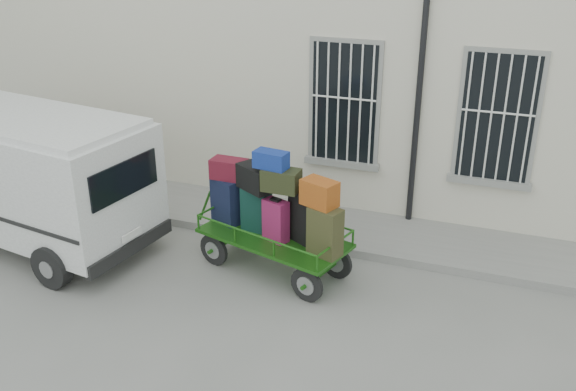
# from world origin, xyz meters

# --- Properties ---
(ground) EXTENTS (80.00, 80.00, 0.00)m
(ground) POSITION_xyz_m (0.00, 0.00, 0.00)
(ground) COLOR slate
(ground) RESTS_ON ground
(building) EXTENTS (24.00, 5.15, 6.00)m
(building) POSITION_xyz_m (0.00, 5.50, 3.00)
(building) COLOR beige
(building) RESTS_ON ground
(sidewalk) EXTENTS (24.00, 1.70, 0.15)m
(sidewalk) POSITION_xyz_m (0.00, 2.20, 0.07)
(sidewalk) COLOR gray
(sidewalk) RESTS_ON ground
(luggage_cart) EXTENTS (2.94, 1.74, 2.12)m
(luggage_cart) POSITION_xyz_m (-0.83, 0.49, 1.06)
(luggage_cart) COLOR black
(luggage_cart) RESTS_ON ground
(van) EXTENTS (4.97, 2.71, 2.38)m
(van) POSITION_xyz_m (-5.29, 0.01, 1.36)
(van) COLOR silver
(van) RESTS_ON ground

